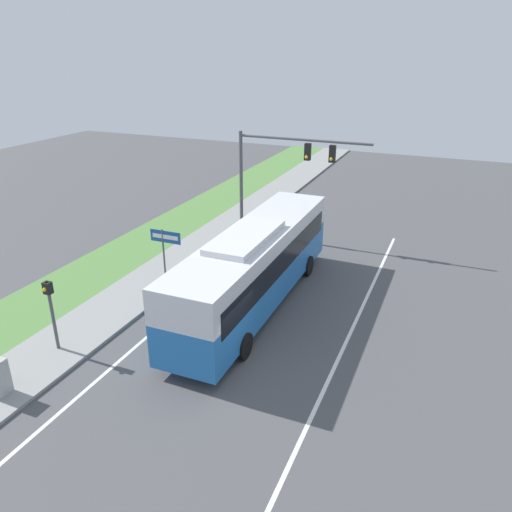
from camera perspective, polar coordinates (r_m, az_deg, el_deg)
name	(u,v)px	position (r m, az deg, el deg)	size (l,w,h in m)	color
ground_plane	(226,364)	(18.13, -3.41, -12.17)	(80.00, 80.00, 0.00)	#4C4C4F
sidewalk	(87,327)	(21.20, -18.80, -7.67)	(2.80, 80.00, 0.12)	gray
grass_verge	(26,312)	(23.29, -24.80, -5.80)	(3.60, 80.00, 0.10)	#568442
lane_divider_near	(141,342)	(19.75, -12.98, -9.54)	(0.14, 30.00, 0.01)	silver
lane_divider_far	(325,388)	(17.13, 7.85, -14.76)	(0.14, 30.00, 0.01)	silver
bus	(255,263)	(20.93, -0.12, -0.79)	(2.66, 12.33, 3.60)	#236BB7
signal_gantry	(280,164)	(28.03, 2.78, 10.50)	(7.49, 0.41, 6.03)	#4C4C51
pedestrian_signal	(51,305)	(19.21, -22.42, -5.15)	(0.28, 0.34, 2.81)	#4C4C51
street_sign	(165,246)	(22.67, -10.37, 1.11)	(1.53, 0.08, 2.92)	#4C4C51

